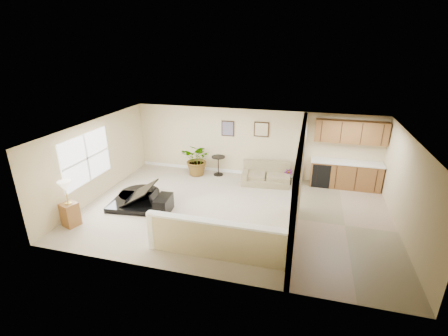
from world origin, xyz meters
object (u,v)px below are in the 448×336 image
(piano_bench, at_px, (164,205))
(small_plant, at_px, (288,178))
(piano, at_px, (137,186))
(loveseat, at_px, (266,173))
(palm_plant, at_px, (198,159))
(lamp_stand, at_px, (69,207))
(accent_table, at_px, (218,163))

(piano_bench, xyz_separation_m, small_plant, (3.38, 3.05, -0.02))
(piano, xyz_separation_m, loveseat, (3.65, 2.61, -0.24))
(palm_plant, relative_size, lamp_stand, 0.95)
(accent_table, relative_size, small_plant, 1.36)
(piano, height_order, palm_plant, piano)
(piano_bench, bearing_deg, palm_plant, 89.75)
(piano, distance_m, lamp_stand, 2.00)
(piano, bearing_deg, small_plant, 25.41)
(lamp_stand, bearing_deg, piano_bench, 31.22)
(loveseat, bearing_deg, small_plant, 2.03)
(loveseat, xyz_separation_m, accent_table, (-1.85, 0.29, 0.11))
(small_plant, bearing_deg, palm_plant, 179.85)
(small_plant, bearing_deg, piano_bench, -137.91)
(piano, relative_size, accent_table, 2.65)
(piano, relative_size, small_plant, 3.60)
(piano_bench, distance_m, loveseat, 3.95)
(piano_bench, bearing_deg, loveseat, 48.53)
(piano, relative_size, loveseat, 1.11)
(piano_bench, relative_size, loveseat, 0.43)
(piano, height_order, loveseat, piano)
(piano, xyz_separation_m, accent_table, (1.80, 2.89, -0.13))
(accent_table, bearing_deg, lamp_stand, -122.67)
(piano, xyz_separation_m, palm_plant, (1.05, 2.71, 0.01))
(loveseat, distance_m, small_plant, 0.78)
(piano_bench, distance_m, lamp_stand, 2.54)
(loveseat, relative_size, palm_plant, 1.40)
(loveseat, bearing_deg, lamp_stand, -143.06)
(small_plant, bearing_deg, lamp_stand, -141.79)
(loveseat, relative_size, lamp_stand, 1.33)
(piano, distance_m, accent_table, 3.41)
(loveseat, height_order, small_plant, loveseat)
(accent_table, xyz_separation_m, small_plant, (2.62, -0.19, -0.24))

